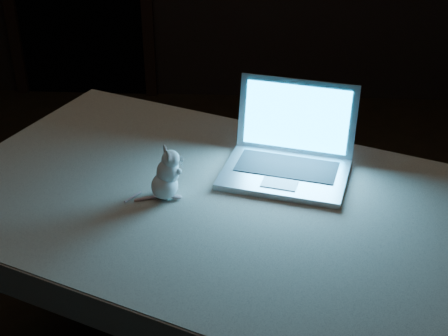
# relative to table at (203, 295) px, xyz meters

# --- Properties ---
(floor) EXTENTS (5.00, 5.00, 0.00)m
(floor) POSITION_rel_table_xyz_m (-0.01, 0.23, -0.41)
(floor) COLOR black
(floor) RESTS_ON ground
(table) EXTENTS (1.81, 1.52, 0.83)m
(table) POSITION_rel_table_xyz_m (0.00, 0.00, 0.00)
(table) COLOR black
(table) RESTS_ON floor
(tablecloth) EXTENTS (1.87, 1.45, 0.11)m
(tablecloth) POSITION_rel_table_xyz_m (-0.03, 0.02, 0.37)
(tablecloth) COLOR beige
(tablecloth) RESTS_ON table
(laptop) EXTENTS (0.48, 0.45, 0.28)m
(laptop) POSITION_rel_table_xyz_m (0.27, 0.12, 0.56)
(laptop) COLOR silver
(laptop) RESTS_ON tablecloth
(plush_mouse) EXTENTS (0.13, 0.13, 0.17)m
(plush_mouse) POSITION_rel_table_xyz_m (-0.11, -0.02, 0.51)
(plush_mouse) COLOR white
(plush_mouse) RESTS_ON tablecloth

